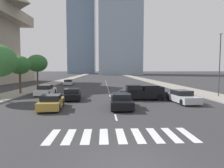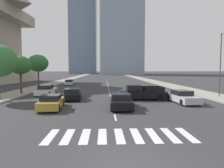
{
  "view_description": "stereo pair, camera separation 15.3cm",
  "coord_description": "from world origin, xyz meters",
  "views": [
    {
      "loc": [
        -0.94,
        -6.95,
        3.47
      ],
      "look_at": [
        0.0,
        13.2,
        2.0
      ],
      "focal_mm": 31.7,
      "sensor_mm": 36.0,
      "label": 1
    },
    {
      "loc": [
        -0.79,
        -6.95,
        3.47
      ],
      "look_at": [
        0.0,
        13.2,
        2.0
      ],
      "focal_mm": 31.7,
      "sensor_mm": 36.0,
      "label": 2
    }
  ],
  "objects": [
    {
      "name": "ground_plane",
      "position": [
        0.0,
        0.0,
        0.0
      ],
      "size": [
        800.0,
        800.0,
        0.0
      ],
      "primitive_type": "plane",
      "color": "#333335"
    },
    {
      "name": "sidewalk_east",
      "position": [
        13.32,
        30.0,
        0.07
      ],
      "size": [
        4.0,
        260.0,
        0.15
      ],
      "primitive_type": "cube",
      "color": "gray",
      "rests_on": "ground"
    },
    {
      "name": "sidewalk_west",
      "position": [
        -13.32,
        30.0,
        0.07
      ],
      "size": [
        4.0,
        260.0,
        0.15
      ],
      "primitive_type": "cube",
      "color": "gray",
      "rests_on": "ground"
    },
    {
      "name": "crosswalk_near",
      "position": [
        -0.0,
        3.2,
        0.0
      ],
      "size": [
        7.65,
        2.45,
        0.01
      ],
      "color": "silver",
      "rests_on": "ground"
    },
    {
      "name": "lane_divider_center",
      "position": [
        0.0,
        31.2,
        0.0
      ],
      "size": [
        0.14,
        50.0,
        0.01
      ],
      "color": "silver",
      "rests_on": "ground"
    },
    {
      "name": "pickup_truck",
      "position": [
        3.4,
        15.51,
        0.81
      ],
      "size": [
        5.21,
        1.96,
        1.67
      ],
      "rotation": [
        0.0,
        0.0,
        3.14
      ],
      "color": "black",
      "rests_on": "ground"
    },
    {
      "name": "sedan_gold_0",
      "position": [
        -5.49,
        10.59,
        0.59
      ],
      "size": [
        2.15,
        4.47,
        1.27
      ],
      "rotation": [
        0.0,
        0.0,
        1.66
      ],
      "color": "#B28E38",
      "rests_on": "ground"
    },
    {
      "name": "sedan_white_1",
      "position": [
        -8.75,
        20.31,
        0.64
      ],
      "size": [
        1.89,
        4.73,
        1.4
      ],
      "rotation": [
        0.0,
        0.0,
        1.56
      ],
      "color": "silver",
      "rests_on": "ground"
    },
    {
      "name": "sedan_black_2",
      "position": [
        -4.51,
        16.05,
        0.59
      ],
      "size": [
        2.3,
        4.47,
        1.29
      ],
      "rotation": [
        0.0,
        0.0,
        1.67
      ],
      "color": "black",
      "rests_on": "ground"
    },
    {
      "name": "sedan_silver_3",
      "position": [
        -8.79,
        38.52,
        0.56
      ],
      "size": [
        2.12,
        4.82,
        1.2
      ],
      "rotation": [
        0.0,
        0.0,
        1.62
      ],
      "color": "#B7BABF",
      "rests_on": "ground"
    },
    {
      "name": "sedan_black_4",
      "position": [
        0.74,
        10.8,
        0.6
      ],
      "size": [
        2.07,
        4.62,
        1.28
      ],
      "rotation": [
        0.0,
        0.0,
        -1.61
      ],
      "color": "black",
      "rests_on": "ground"
    },
    {
      "name": "sedan_silver_5",
      "position": [
        7.39,
        13.23,
        0.61
      ],
      "size": [
        2.17,
        4.66,
        1.32
      ],
      "rotation": [
        0.0,
        0.0,
        -1.49
      ],
      "color": "#B7BABF",
      "rests_on": "ground"
    },
    {
      "name": "street_lamp_east",
      "position": [
        13.62,
        17.1,
        4.67
      ],
      "size": [
        0.5,
        0.24,
        7.85
      ],
      "color": "#3F3F42",
      "rests_on": "sidewalk_east"
    },
    {
      "name": "street_tree_second",
      "position": [
        -12.52,
        21.21,
        4.08
      ],
      "size": [
        3.0,
        3.0,
        5.23
      ],
      "color": "#4C3823",
      "rests_on": "sidewalk_west"
    },
    {
      "name": "street_tree_third",
      "position": [
        -12.52,
        28.67,
        4.59
      ],
      "size": [
        3.55,
        3.55,
        5.97
      ],
      "color": "#4C3823",
      "rests_on": "sidewalk_west"
    },
    {
      "name": "office_tower_left_skyline",
      "position": [
        -18.4,
        167.51,
        56.32
      ],
      "size": [
        21.92,
        29.17,
        120.77
      ],
      "color": "slate",
      "rests_on": "ground"
    }
  ]
}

